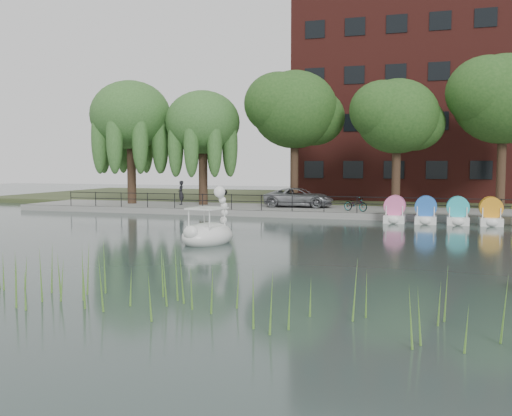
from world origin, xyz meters
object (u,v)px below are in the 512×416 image
at_px(minivan, 299,196).
at_px(pedestrian, 181,191).
at_px(swan_boat, 208,231).
at_px(bicycle, 356,203).

relative_size(minivan, pedestrian, 2.72).
bearing_deg(swan_boat, bicycle, 83.51).
relative_size(minivan, swan_boat, 1.73).
xyz_separation_m(bicycle, pedestrian, (-12.68, 1.86, 0.49)).
distance_m(bicycle, swan_boat, 14.03).
relative_size(minivan, bicycle, 3.13).
relative_size(pedestrian, swan_boat, 0.63).
xyz_separation_m(pedestrian, swan_boat, (8.20, -15.15, -0.87)).
xyz_separation_m(minivan, pedestrian, (-8.56, -0.38, 0.24)).
xyz_separation_m(minivan, swan_boat, (-0.35, -15.53, -0.63)).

